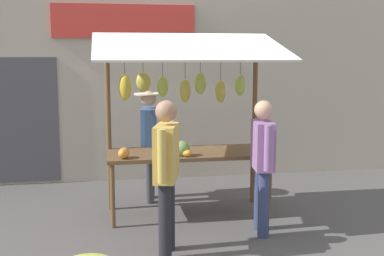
{
  "coord_description": "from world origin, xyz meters",
  "views": [
    {
      "loc": [
        1.14,
        6.65,
        2.2
      ],
      "look_at": [
        0.0,
        0.3,
        1.25
      ],
      "focal_mm": 47.07,
      "sensor_mm": 36.0,
      "label": 1
    }
  ],
  "objects_px": {
    "shopper_in_grey_tee": "(263,157)",
    "shopper_with_shopping_bag": "(166,166)",
    "market_stall": "(186,102)",
    "vendor_with_sunhat": "(149,136)"
  },
  "relations": [
    {
      "from": "shopper_in_grey_tee",
      "to": "shopper_with_shopping_bag",
      "type": "xyz_separation_m",
      "value": [
        1.23,
        0.47,
        0.04
      ]
    },
    {
      "from": "shopper_in_grey_tee",
      "to": "shopper_with_shopping_bag",
      "type": "relative_size",
      "value": 0.96
    },
    {
      "from": "market_stall",
      "to": "shopper_in_grey_tee",
      "type": "height_order",
      "value": "market_stall"
    },
    {
      "from": "market_stall",
      "to": "vendor_with_sunhat",
      "type": "distance_m",
      "value": 1.01
    },
    {
      "from": "shopper_in_grey_tee",
      "to": "vendor_with_sunhat",
      "type": "bearing_deg",
      "value": 43.72
    },
    {
      "from": "vendor_with_sunhat",
      "to": "shopper_with_shopping_bag",
      "type": "height_order",
      "value": "shopper_with_shopping_bag"
    },
    {
      "from": "vendor_with_sunhat",
      "to": "shopper_in_grey_tee",
      "type": "distance_m",
      "value": 2.07
    },
    {
      "from": "vendor_with_sunhat",
      "to": "shopper_with_shopping_bag",
      "type": "bearing_deg",
      "value": 7.39
    },
    {
      "from": "market_stall",
      "to": "shopper_with_shopping_bag",
      "type": "relative_size",
      "value": 1.46
    },
    {
      "from": "market_stall",
      "to": "vendor_with_sunhat",
      "type": "xyz_separation_m",
      "value": [
        0.44,
        -0.71,
        -0.57
      ]
    }
  ]
}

